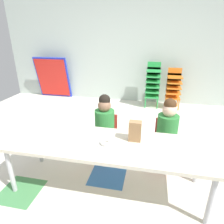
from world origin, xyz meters
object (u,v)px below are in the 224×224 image
Objects in this scene: paper_plate_center_table at (57,145)px; donut_powdered_on_plate at (106,142)px; kid_chair_orange_stack at (174,86)px; seated_child_near_camera at (105,121)px; paper_bag_brown at (135,131)px; paper_plate_near_edge at (106,144)px; craft_table at (107,146)px; seated_child_middle_seat at (167,127)px; folded_activity_table at (53,78)px; kid_chair_green_stack at (153,83)px.

donut_powdered_on_plate reaches higher than paper_plate_center_table.
kid_chair_orange_stack is at bearing 72.26° from donut_powdered_on_plate.
paper_plate_center_table is (-0.33, -0.72, 0.03)m from seated_child_near_camera.
paper_plate_near_edge is at bearing -152.26° from paper_bag_brown.
kid_chair_orange_stack is at bearing 72.13° from craft_table.
craft_table is at bearing -138.71° from seated_child_middle_seat.
seated_child_near_camera reaches higher than paper_plate_near_edge.
paper_bag_brown is at bearing -103.12° from kid_chair_orange_stack.
folded_activity_table is at bearing 130.36° from paper_bag_brown.
craft_table is 2.86m from kid_chair_green_stack.
donut_powdered_on_plate is at bearing -98.80° from kid_chair_green_stack.
kid_chair_orange_stack reaches higher than craft_table.
donut_powdered_on_plate is at bearing 0.00° from paper_plate_near_edge.
craft_table is at bearing -107.87° from kid_chair_orange_stack.
paper_plate_center_table is at bearing -166.48° from paper_plate_near_edge.
craft_table is 0.52m from paper_plate_center_table.
seated_child_near_camera reaches higher than paper_bag_brown.
paper_plate_near_edge is at bearing 0.00° from donut_powdered_on_plate.
paper_plate_near_edge is at bearing -75.40° from seated_child_near_camera.
paper_bag_brown is (-0.16, -2.72, 0.11)m from kid_chair_green_stack.
craft_table is at bearing -74.11° from seated_child_near_camera.
kid_chair_green_stack is at bearing 95.32° from seated_child_middle_seat.
paper_bag_brown is (0.44, -0.46, 0.13)m from seated_child_near_camera.
seated_child_near_camera is 0.63m from donut_powdered_on_plate.
seated_child_middle_seat is 0.88× the size of kid_chair_green_stack.
folded_activity_table reaches higher than seated_child_near_camera.
craft_table is 2.97m from kid_chair_orange_stack.
craft_table is 0.59m from seated_child_near_camera.
folded_activity_table reaches higher than paper_bag_brown.
seated_child_middle_seat is 4.17× the size of paper_bag_brown.
craft_table is 0.34m from paper_bag_brown.
paper_bag_brown is at bearing 27.74° from donut_powdered_on_plate.
craft_table is 17.52× the size of donut_powdered_on_plate.
kid_chair_green_stack is at bearing 75.09° from seated_child_near_camera.
paper_plate_center_table is 1.46× the size of donut_powdered_on_plate.
paper_bag_brown is 1.22× the size of paper_plate_near_edge.
seated_child_near_camera is 4.17× the size of paper_bag_brown.
donut_powdered_on_plate is (2.19, -3.06, 0.06)m from folded_activity_table.
paper_bag_brown is at bearing -93.36° from kid_chair_green_stack.
seated_child_middle_seat is at bearing 0.00° from seated_child_near_camera.
paper_plate_center_table is at bearing -61.84° from folded_activity_table.
seated_child_middle_seat reaches higher than paper_plate_near_edge.
paper_bag_brown is 0.33m from donut_powdered_on_plate.
seated_child_middle_seat is 0.89m from donut_powdered_on_plate.
paper_plate_near_edge is (-0.28, -0.15, -0.11)m from paper_bag_brown.
folded_activity_table is at bearing 118.16° from paper_plate_center_table.
paper_plate_near_edge is at bearing -98.80° from kid_chair_green_stack.
craft_table is 12.03× the size of paper_plate_near_edge.
seated_child_near_camera is 5.10× the size of paper_plate_center_table.
folded_activity_table is (-3.11, 0.20, 0.02)m from kid_chair_orange_stack.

